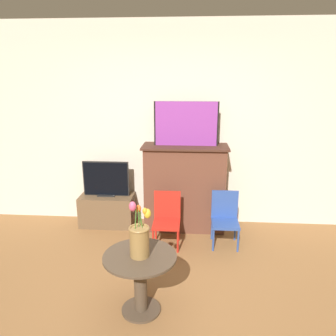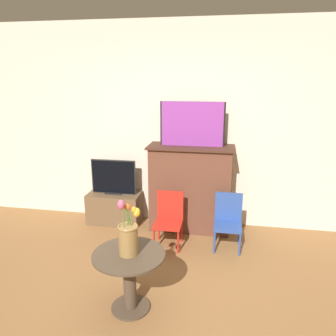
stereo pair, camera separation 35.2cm
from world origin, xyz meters
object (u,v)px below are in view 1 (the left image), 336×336
painting (186,124)px  chair_blue (225,216)px  chair_red (167,217)px  tv_monitor (106,179)px  vase_tulips (140,238)px

painting → chair_blue: 1.25m
chair_red → tv_monitor: bearing=150.2°
chair_blue → vase_tulips: 1.57m
tv_monitor → chair_red: bearing=-29.8°
chair_blue → tv_monitor: bearing=164.8°
vase_tulips → chair_blue: bearing=56.9°
chair_red → chair_blue: size_ratio=1.00×
chair_red → chair_blue: same height
tv_monitor → chair_red: size_ratio=0.95×
chair_red → vase_tulips: bearing=-96.2°
painting → tv_monitor: bearing=179.9°
painting → chair_blue: painting is taller
painting → chair_blue: (0.50, -0.42, -1.06)m
chair_red → vase_tulips: size_ratio=1.33×
tv_monitor → painting: bearing=-0.1°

